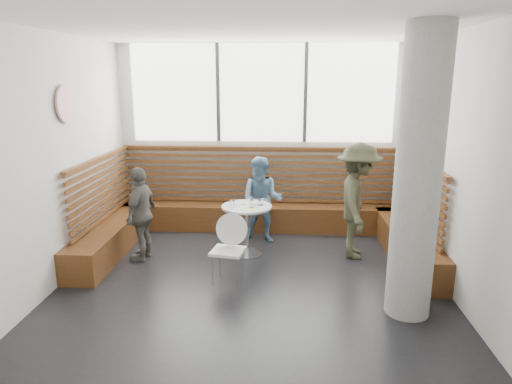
# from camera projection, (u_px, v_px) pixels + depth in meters

# --- Properties ---
(room) EXTENTS (5.00, 5.00, 3.20)m
(room) POSITION_uv_depth(u_px,v_px,m) (251.00, 164.00, 5.60)
(room) COLOR silver
(room) RESTS_ON ground
(booth) EXTENTS (5.00, 2.50, 1.44)m
(booth) POSITION_uv_depth(u_px,v_px,m) (259.00, 215.00, 7.60)
(booth) COLOR #4B2B12
(booth) RESTS_ON ground
(concrete_column) EXTENTS (0.50, 0.50, 3.20)m
(concrete_column) POSITION_uv_depth(u_px,v_px,m) (418.00, 177.00, 4.90)
(concrete_column) COLOR gray
(concrete_column) RESTS_ON ground
(wall_art) EXTENTS (0.03, 0.50, 0.50)m
(wall_art) POSITION_uv_depth(u_px,v_px,m) (66.00, 104.00, 5.96)
(wall_art) COLOR white
(wall_art) RESTS_ON room
(cafe_table) EXTENTS (0.75, 0.75, 0.78)m
(cafe_table) POSITION_uv_depth(u_px,v_px,m) (247.00, 220.00, 6.87)
(cafe_table) COLOR silver
(cafe_table) RESTS_ON ground
(cafe_chair) EXTENTS (0.43, 0.42, 0.90)m
(cafe_chair) POSITION_uv_depth(u_px,v_px,m) (228.00, 243.00, 5.98)
(cafe_chair) COLOR white
(cafe_chair) RESTS_ON ground
(adult_man) EXTENTS (0.78, 1.19, 1.73)m
(adult_man) POSITION_uv_depth(u_px,v_px,m) (358.00, 201.00, 6.73)
(adult_man) COLOR #3A3D28
(adult_man) RESTS_ON ground
(child_back) EXTENTS (0.77, 0.65, 1.41)m
(child_back) POSITION_uv_depth(u_px,v_px,m) (262.00, 200.00, 7.39)
(child_back) COLOR #5E84A3
(child_back) RESTS_ON ground
(child_left) EXTENTS (0.45, 0.86, 1.39)m
(child_left) POSITION_uv_depth(u_px,v_px,m) (141.00, 214.00, 6.69)
(child_left) COLOR #5D5C55
(child_left) RESTS_ON ground
(plate_near) EXTENTS (0.18, 0.18, 0.01)m
(plate_near) POSITION_uv_depth(u_px,v_px,m) (240.00, 203.00, 6.92)
(plate_near) COLOR white
(plate_near) RESTS_ON cafe_table
(plate_far) EXTENTS (0.20, 0.20, 0.01)m
(plate_far) POSITION_uv_depth(u_px,v_px,m) (256.00, 203.00, 6.95)
(plate_far) COLOR white
(plate_far) RESTS_ON cafe_table
(glass_left) EXTENTS (0.07, 0.07, 0.10)m
(glass_left) POSITION_uv_depth(u_px,v_px,m) (232.00, 203.00, 6.75)
(glass_left) COLOR white
(glass_left) RESTS_ON cafe_table
(glass_mid) EXTENTS (0.07, 0.07, 0.11)m
(glass_mid) POSITION_uv_depth(u_px,v_px,m) (252.00, 204.00, 6.72)
(glass_mid) COLOR white
(glass_mid) RESTS_ON cafe_table
(glass_right) EXTENTS (0.07, 0.07, 0.12)m
(glass_right) POSITION_uv_depth(u_px,v_px,m) (261.00, 201.00, 6.82)
(glass_right) COLOR white
(glass_right) RESTS_ON cafe_table
(menu_card) EXTENTS (0.23, 0.19, 0.00)m
(menu_card) POSITION_uv_depth(u_px,v_px,m) (252.00, 209.00, 6.62)
(menu_card) COLOR #A5C64C
(menu_card) RESTS_ON cafe_table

